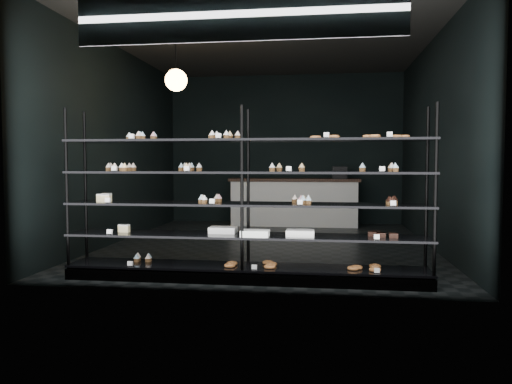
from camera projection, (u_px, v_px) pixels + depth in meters
room at (269, 144)px, 7.87m from camera, size 5.01×6.01×3.20m
display_shelf at (244, 224)px, 5.50m from camera, size 4.00×0.50×1.91m
signage at (237, 16)px, 4.91m from camera, size 3.30×0.05×0.50m
pendant_lamp at (176, 80)px, 6.91m from camera, size 0.30×0.30×0.88m
service_counter at (295, 201)px, 10.37m from camera, size 2.68×0.65×1.23m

